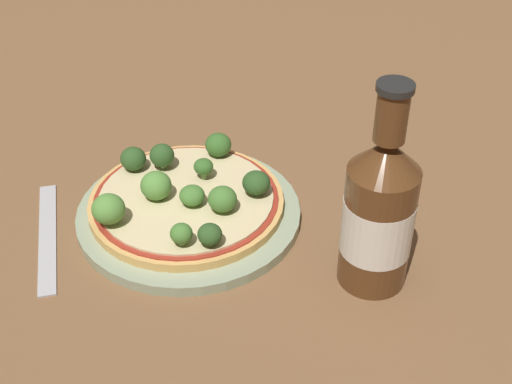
% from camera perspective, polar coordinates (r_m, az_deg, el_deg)
% --- Properties ---
extents(ground_plane, '(3.00, 3.00, 0.00)m').
position_cam_1_polar(ground_plane, '(0.81, -4.16, -0.81)').
color(ground_plane, brown).
extents(plate, '(0.24, 0.24, 0.01)m').
position_cam_1_polar(plate, '(0.78, -5.38, -1.73)').
color(plate, '#93A384').
rests_on(plate, ground_plane).
extents(pizza, '(0.21, 0.21, 0.01)m').
position_cam_1_polar(pizza, '(0.78, -5.59, -0.72)').
color(pizza, tan).
rests_on(pizza, plate).
extents(broccoli_floret_0, '(0.02, 0.02, 0.02)m').
position_cam_1_polar(broccoli_floret_0, '(0.70, -3.72, -3.42)').
color(broccoli_floret_0, '#6B8E51').
rests_on(broccoli_floret_0, pizza).
extents(broccoli_floret_1, '(0.03, 0.03, 0.03)m').
position_cam_1_polar(broccoli_floret_1, '(0.77, -8.00, 0.51)').
color(broccoli_floret_1, '#6B8E51').
rests_on(broccoli_floret_1, pizza).
extents(broccoli_floret_2, '(0.03, 0.03, 0.03)m').
position_cam_1_polar(broccoli_floret_2, '(0.74, -11.72, -1.35)').
color(broccoli_floret_2, '#6B8E51').
rests_on(broccoli_floret_2, pizza).
extents(broccoli_floret_3, '(0.02, 0.02, 0.02)m').
position_cam_1_polar(broccoli_floret_3, '(0.79, -4.14, 2.01)').
color(broccoli_floret_3, '#6B8E51').
rests_on(broccoli_floret_3, pizza).
extents(broccoli_floret_4, '(0.03, 0.03, 0.03)m').
position_cam_1_polar(broccoli_floret_4, '(0.83, -3.04, 3.80)').
color(broccoli_floret_4, '#6B8E51').
rests_on(broccoli_floret_4, pizza).
extents(broccoli_floret_5, '(0.03, 0.03, 0.02)m').
position_cam_1_polar(broccoli_floret_5, '(0.76, -5.14, -0.28)').
color(broccoli_floret_5, '#6B8E51').
rests_on(broccoli_floret_5, pizza).
extents(broccoli_floret_6, '(0.02, 0.02, 0.02)m').
position_cam_1_polar(broccoli_floret_6, '(0.71, -6.00, -3.34)').
color(broccoli_floret_6, '#6B8E51').
rests_on(broccoli_floret_6, pizza).
extents(broccoli_floret_7, '(0.03, 0.03, 0.03)m').
position_cam_1_polar(broccoli_floret_7, '(0.74, -2.70, -0.57)').
color(broccoli_floret_7, '#6B8E51').
rests_on(broccoli_floret_7, pizza).
extents(broccoli_floret_8, '(0.03, 0.03, 0.03)m').
position_cam_1_polar(broccoli_floret_8, '(0.81, -7.53, 2.91)').
color(broccoli_floret_8, '#6B8E51').
rests_on(broccoli_floret_8, pizza).
extents(broccoli_floret_9, '(0.03, 0.03, 0.03)m').
position_cam_1_polar(broccoli_floret_9, '(0.82, -9.80, 2.64)').
color(broccoli_floret_9, '#6B8E51').
rests_on(broccoli_floret_9, pizza).
extents(broccoli_floret_10, '(0.03, 0.03, 0.03)m').
position_cam_1_polar(broccoli_floret_10, '(0.77, 0.02, 0.74)').
color(broccoli_floret_10, '#6B8E51').
rests_on(broccoli_floret_10, pizza).
extents(beer_bottle, '(0.07, 0.07, 0.22)m').
position_cam_1_polar(beer_bottle, '(0.67, 9.81, -1.60)').
color(beer_bottle, '#563319').
rests_on(beer_bottle, ground_plane).
extents(fork, '(0.06, 0.18, 0.00)m').
position_cam_1_polar(fork, '(0.79, -16.35, -3.36)').
color(fork, '#B2B2B7').
rests_on(fork, ground_plane).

